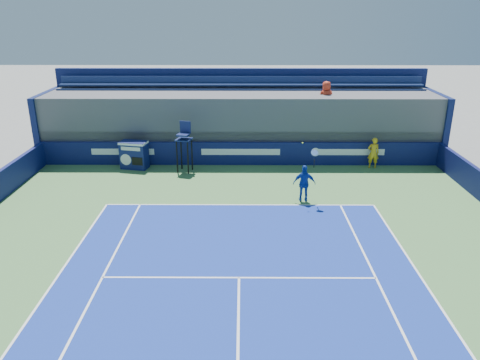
{
  "coord_description": "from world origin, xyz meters",
  "views": [
    {
      "loc": [
        0.1,
        -5.72,
        7.69
      ],
      "look_at": [
        0.0,
        11.5,
        1.25
      ],
      "focal_mm": 35.0,
      "sensor_mm": 36.0,
      "label": 1
    }
  ],
  "objects_px": {
    "ball_person": "(373,153)",
    "match_clock": "(134,154)",
    "tennis_player": "(304,183)",
    "umpire_chair": "(184,141)"
  },
  "relations": [
    {
      "from": "tennis_player",
      "to": "umpire_chair",
      "type": "bearing_deg",
      "value": 145.15
    },
    {
      "from": "ball_person",
      "to": "umpire_chair",
      "type": "height_order",
      "value": "umpire_chair"
    },
    {
      "from": "ball_person",
      "to": "tennis_player",
      "type": "height_order",
      "value": "tennis_player"
    },
    {
      "from": "match_clock",
      "to": "tennis_player",
      "type": "height_order",
      "value": "tennis_player"
    },
    {
      "from": "ball_person",
      "to": "tennis_player",
      "type": "xyz_separation_m",
      "value": [
        -3.97,
        -4.3,
        0.01
      ]
    },
    {
      "from": "umpire_chair",
      "to": "tennis_player",
      "type": "relative_size",
      "value": 0.96
    },
    {
      "from": "match_clock",
      "to": "umpire_chair",
      "type": "bearing_deg",
      "value": -9.35
    },
    {
      "from": "tennis_player",
      "to": "match_clock",
      "type": "bearing_deg",
      "value": 152.34
    },
    {
      "from": "ball_person",
      "to": "match_clock",
      "type": "distance_m",
      "value": 11.94
    },
    {
      "from": "ball_person",
      "to": "match_clock",
      "type": "relative_size",
      "value": 1.09
    }
  ]
}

